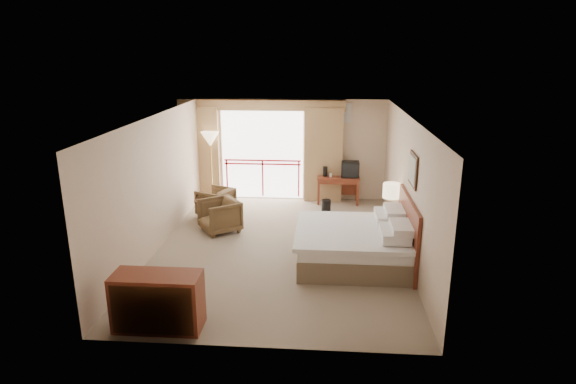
# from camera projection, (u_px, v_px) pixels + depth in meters

# --- Properties ---
(floor) EXTENTS (7.00, 7.00, 0.00)m
(floor) POSITION_uv_depth(u_px,v_px,m) (280.00, 247.00, 9.97)
(floor) COLOR gray
(floor) RESTS_ON ground
(ceiling) EXTENTS (7.00, 7.00, 0.00)m
(ceiling) POSITION_uv_depth(u_px,v_px,m) (280.00, 117.00, 9.20)
(ceiling) COLOR white
(ceiling) RESTS_ON wall_back
(wall_back) EXTENTS (5.00, 0.00, 5.00)m
(wall_back) POSITION_uv_depth(u_px,v_px,m) (292.00, 150.00, 12.93)
(wall_back) COLOR #CBAF92
(wall_back) RESTS_ON ground
(wall_front) EXTENTS (5.00, 0.00, 5.00)m
(wall_front) POSITION_uv_depth(u_px,v_px,m) (256.00, 257.00, 6.24)
(wall_front) COLOR #CBAF92
(wall_front) RESTS_ON ground
(wall_left) EXTENTS (0.00, 7.00, 7.00)m
(wall_left) POSITION_uv_depth(u_px,v_px,m) (158.00, 182.00, 9.76)
(wall_left) COLOR #CBAF92
(wall_left) RESTS_ON ground
(wall_right) EXTENTS (0.00, 7.00, 7.00)m
(wall_right) POSITION_uv_depth(u_px,v_px,m) (407.00, 187.00, 9.40)
(wall_right) COLOR #CBAF92
(wall_right) RESTS_ON ground
(balcony_door) EXTENTS (2.40, 0.00, 2.40)m
(balcony_door) POSITION_uv_depth(u_px,v_px,m) (262.00, 155.00, 13.01)
(balcony_door) COLOR white
(balcony_door) RESTS_ON wall_back
(balcony_railing) EXTENTS (2.09, 0.03, 1.02)m
(balcony_railing) POSITION_uv_depth(u_px,v_px,m) (263.00, 169.00, 13.10)
(balcony_railing) COLOR red
(balcony_railing) RESTS_ON wall_back
(curtain_left) EXTENTS (1.00, 0.26, 2.50)m
(curtain_left) POSITION_uv_depth(u_px,v_px,m) (201.00, 153.00, 12.99)
(curtain_left) COLOR #977047
(curtain_left) RESTS_ON wall_back
(curtain_right) EXTENTS (1.00, 0.26, 2.50)m
(curtain_right) POSITION_uv_depth(u_px,v_px,m) (323.00, 155.00, 12.75)
(curtain_right) COLOR #977047
(curtain_right) RESTS_ON wall_back
(valance) EXTENTS (4.40, 0.22, 0.28)m
(valance) POSITION_uv_depth(u_px,v_px,m) (261.00, 105.00, 12.53)
(valance) COLOR #977047
(valance) RESTS_ON wall_back
(hvac_vent) EXTENTS (0.50, 0.04, 0.50)m
(hvac_vent) POSITION_uv_depth(u_px,v_px,m) (342.00, 113.00, 12.52)
(hvac_vent) COLOR silver
(hvac_vent) RESTS_ON wall_back
(bed) EXTENTS (2.13, 2.06, 0.97)m
(bed) POSITION_uv_depth(u_px,v_px,m) (355.00, 244.00, 9.18)
(bed) COLOR brown
(bed) RESTS_ON floor
(headboard) EXTENTS (0.06, 2.10, 1.30)m
(headboard) POSITION_uv_depth(u_px,v_px,m) (408.00, 232.00, 9.03)
(headboard) COLOR maroon
(headboard) RESTS_ON wall_right
(framed_art) EXTENTS (0.04, 0.72, 0.60)m
(framed_art) POSITION_uv_depth(u_px,v_px,m) (413.00, 170.00, 8.69)
(framed_art) COLOR black
(framed_art) RESTS_ON wall_right
(nightstand) EXTENTS (0.39, 0.46, 0.53)m
(nightstand) POSITION_uv_depth(u_px,v_px,m) (390.00, 227.00, 10.39)
(nightstand) COLOR maroon
(nightstand) RESTS_ON floor
(table_lamp) EXTENTS (0.37, 0.37, 0.66)m
(table_lamp) POSITION_uv_depth(u_px,v_px,m) (392.00, 191.00, 10.21)
(table_lamp) COLOR tan
(table_lamp) RESTS_ON nightstand
(phone) EXTENTS (0.20, 0.17, 0.08)m
(phone) POSITION_uv_depth(u_px,v_px,m) (389.00, 215.00, 10.16)
(phone) COLOR black
(phone) RESTS_ON nightstand
(desk) EXTENTS (1.11, 0.54, 0.73)m
(desk) POSITION_uv_depth(u_px,v_px,m) (338.00, 182.00, 12.75)
(desk) COLOR maroon
(desk) RESTS_ON floor
(tv) EXTENTS (0.45, 0.36, 0.41)m
(tv) POSITION_uv_depth(u_px,v_px,m) (350.00, 169.00, 12.58)
(tv) COLOR black
(tv) RESTS_ON desk
(coffee_maker) EXTENTS (0.13, 0.13, 0.26)m
(coffee_maker) POSITION_uv_depth(u_px,v_px,m) (325.00, 172.00, 12.65)
(coffee_maker) COLOR black
(coffee_maker) RESTS_ON desk
(cup) EXTENTS (0.08, 0.08, 0.10)m
(cup) POSITION_uv_depth(u_px,v_px,m) (331.00, 175.00, 12.62)
(cup) COLOR white
(cup) RESTS_ON desk
(wastebasket) EXTENTS (0.26, 0.26, 0.29)m
(wastebasket) POSITION_uv_depth(u_px,v_px,m) (326.00, 205.00, 12.17)
(wastebasket) COLOR black
(wastebasket) RESTS_ON floor
(armchair_far) EXTENTS (1.00, 0.99, 0.69)m
(armchair_far) POSITION_uv_depth(u_px,v_px,m) (216.00, 215.00, 11.89)
(armchair_far) COLOR #4E3922
(armchair_far) RESTS_ON floor
(armchair_near) EXTENTS (1.11, 1.11, 0.73)m
(armchair_near) POSITION_uv_depth(u_px,v_px,m) (220.00, 231.00, 10.86)
(armchair_near) COLOR #4E3922
(armchair_near) RESTS_ON floor
(side_table) EXTENTS (0.49, 0.49, 0.53)m
(side_table) POSITION_uv_depth(u_px,v_px,m) (205.00, 207.00, 11.37)
(side_table) COLOR black
(side_table) RESTS_ON floor
(book) EXTENTS (0.17, 0.21, 0.02)m
(book) POSITION_uv_depth(u_px,v_px,m) (204.00, 200.00, 11.33)
(book) COLOR white
(book) RESTS_ON side_table
(floor_lamp) EXTENTS (0.48, 0.48, 1.88)m
(floor_lamp) POSITION_uv_depth(u_px,v_px,m) (210.00, 142.00, 12.59)
(floor_lamp) COLOR tan
(floor_lamp) RESTS_ON floor
(dresser) EXTENTS (1.28, 0.54, 0.85)m
(dresser) POSITION_uv_depth(u_px,v_px,m) (158.00, 301.00, 6.98)
(dresser) COLOR maroon
(dresser) RESTS_ON floor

